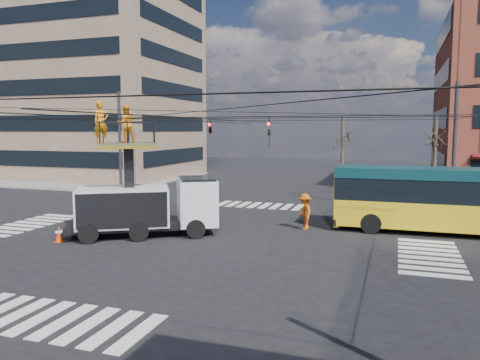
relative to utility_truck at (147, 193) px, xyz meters
The scene contains 12 objects.
ground 3.38m from the utility_truck, ahead, with size 120.00×120.00×0.00m, color black.
sidewalk_nw 28.13m from the utility_truck, 130.78° to the left, with size 18.00×18.00×0.12m, color slate.
crosswalks 3.38m from the utility_truck, ahead, with size 22.40×22.40×0.02m, color silver, non-canonical shape.
building_tower 33.57m from the utility_truck, 128.55° to the left, with size 18.06×16.06×30.00m.
overhead_network 3.49m from the utility_truck, 14.08° to the left, with size 24.24×24.24×8.00m.
tree_a 15.95m from the utility_truck, 60.83° to the left, with size 2.00×2.00×6.00m.
tree_b 19.56m from the utility_truck, 45.16° to the left, with size 2.00×2.00×6.00m.
utility_truck is the anchor object (origin of this frame).
city_bus 15.24m from the utility_truck, 19.20° to the left, with size 12.09×2.75×3.20m.
traffic_cone 4.32m from the utility_truck, 141.33° to the right, with size 0.36×0.36×0.72m, color #F03A0A.
worker_ground 2.61m from the utility_truck, behind, with size 1.21×0.50×2.07m, color orange.
flagger 7.95m from the utility_truck, 27.67° to the left, with size 1.19×0.69×1.85m, color #D6550D.
Camera 1 is at (8.60, -19.82, 5.07)m, focal length 35.00 mm.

